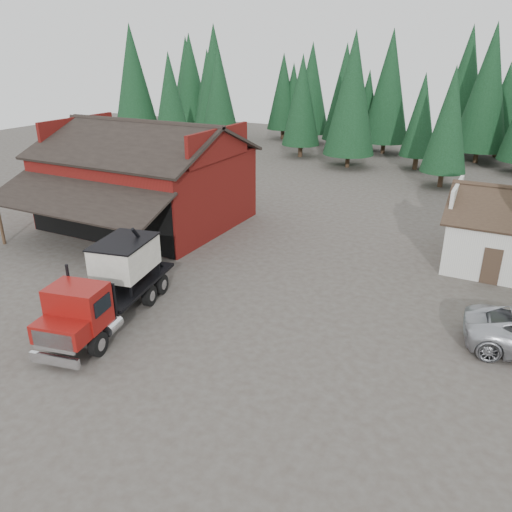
% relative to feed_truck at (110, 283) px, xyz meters
% --- Properties ---
extents(ground, '(120.00, 120.00, 0.00)m').
position_rel_feed_truck_xyz_m(ground, '(3.50, 1.99, -1.79)').
color(ground, '#443C35').
rests_on(ground, ground).
extents(red_barn, '(12.80, 13.63, 7.18)m').
position_rel_feed_truck_xyz_m(red_barn, '(-7.50, 11.89, 0.90)').
color(red_barn, maroon).
rests_on(red_barn, ground).
extents(conifer_backdrop, '(76.00, 16.00, 16.00)m').
position_rel_feed_truck_xyz_m(conifer_backdrop, '(3.50, 43.99, -1.79)').
color(conifer_backdrop, black).
rests_on(conifer_backdrop, ground).
extents(near_pine_a, '(4.40, 4.40, 11.40)m').
position_rel_feed_truck_xyz_m(near_pine_a, '(-18.50, 29.99, 4.60)').
color(near_pine_a, '#382619').
rests_on(near_pine_a, ground).
extents(near_pine_b, '(3.96, 3.96, 10.40)m').
position_rel_feed_truck_xyz_m(near_pine_b, '(9.50, 31.99, 4.10)').
color(near_pine_b, '#382619').
rests_on(near_pine_b, ground).
extents(near_pine_d, '(5.28, 5.28, 13.40)m').
position_rel_feed_truck_xyz_m(near_pine_d, '(-0.50, 35.99, 5.60)').
color(near_pine_d, '#382619').
rests_on(near_pine_d, ground).
extents(feed_truck, '(3.93, 8.77, 3.83)m').
position_rel_feed_truck_xyz_m(feed_truck, '(0.00, 0.00, 0.00)').
color(feed_truck, black).
rests_on(feed_truck, ground).
extents(equip_box, '(1.16, 1.30, 0.60)m').
position_rel_feed_truck_xyz_m(equip_box, '(-2.50, 0.79, -1.49)').
color(equip_box, maroon).
rests_on(equip_box, ground).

